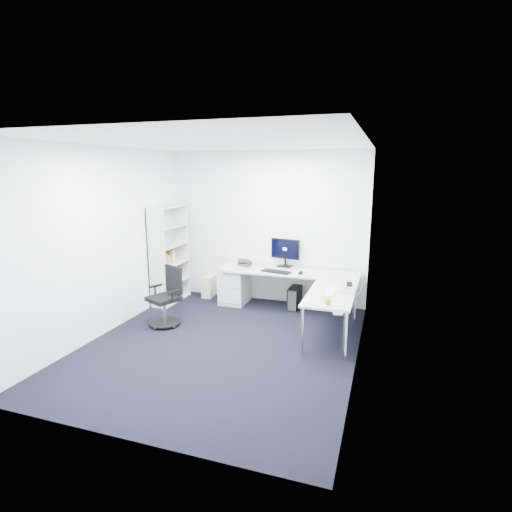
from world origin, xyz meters
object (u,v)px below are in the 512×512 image
(l_desk, at_px, (286,296))
(bookshelf, at_px, (169,255))
(monitor, at_px, (285,253))
(laptop, at_px, (348,284))
(task_chair, at_px, (164,297))

(l_desk, relative_size, bookshelf, 1.31)
(monitor, height_order, laptop, monitor)
(monitor, bearing_deg, laptop, -32.94)
(bookshelf, height_order, task_chair, bookshelf)
(task_chair, relative_size, monitor, 1.69)
(l_desk, distance_m, bookshelf, 2.24)
(l_desk, height_order, task_chair, task_chair)
(l_desk, height_order, bookshelf, bookshelf)
(bookshelf, bearing_deg, l_desk, -1.32)
(bookshelf, bearing_deg, task_chair, -64.85)
(l_desk, bearing_deg, bookshelf, 178.68)
(monitor, bearing_deg, task_chair, -122.31)
(monitor, bearing_deg, l_desk, -63.66)
(laptop, bearing_deg, l_desk, 155.14)
(l_desk, xyz_separation_m, laptop, (1.04, -0.52, 0.45))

